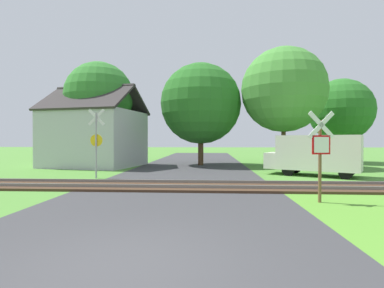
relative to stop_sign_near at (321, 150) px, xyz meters
name	(u,v)px	position (x,y,z in m)	size (l,w,h in m)	color
ground_plane	(126,267)	(-4.78, -5.07, -1.66)	(160.00, 160.00, 0.00)	#4C8433
road_asphalt	(151,229)	(-4.78, -3.07, -1.66)	(8.01, 80.00, 0.01)	#38383A
rail_track	(179,186)	(-4.78, 2.77, -1.61)	(60.00, 2.60, 0.22)	#422D1E
stop_sign_near	(321,150)	(0.00, 0.00, 0.00)	(0.87, 0.21, 2.89)	brown
crossing_sign_far	(96,139)	(-9.35, 5.52, 0.38)	(0.88, 0.13, 3.60)	#9E9EA5
house	(95,137)	(-12.17, 12.60, 0.57)	(7.53, 7.12, 6.12)	#B7B7BC
tree_far	(341,110)	(7.95, 17.25, 2.92)	(5.46, 5.46, 7.32)	#513823
tree_left	(99,96)	(-12.12, 13.34, 3.74)	(5.30, 5.30, 8.07)	#513823
tree_right	(284,90)	(2.02, 13.07, 4.06)	(6.29, 6.29, 8.87)	#513823
tree_center	(201,104)	(-4.20, 14.05, 3.19)	(6.35, 6.35, 8.03)	#513823
mail_truck	(315,153)	(2.33, 7.27, -0.43)	(5.18, 4.03, 2.24)	silver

